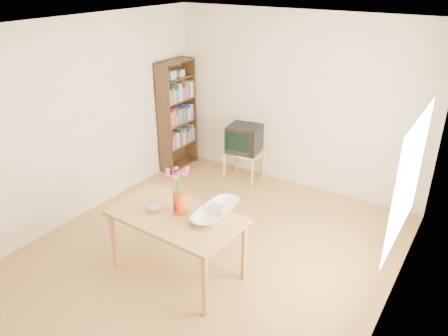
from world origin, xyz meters
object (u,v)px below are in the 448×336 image
Objects in this scene: pitcher at (179,204)px; mug at (154,206)px; bowl at (215,196)px; table at (176,222)px; television at (245,138)px.

mug is (-0.26, -0.11, -0.05)m from pitcher.
mug is at bearing -173.63° from pitcher.
table is at bearing -144.81° from bowl.
table is at bearing -176.34° from mug.
bowl is at bearing 10.88° from pitcher.
television is at bearing 113.08° from bowl.
pitcher is 0.42× the size of television.
pitcher is 2.52m from television.
mug reaches higher than table.
mug is at bearing -165.72° from table.
mug is 0.30× the size of bowl.
table is 0.29m from mug.
table is 10.63× the size of mug.
television is (-0.62, 2.49, 0.01)m from table.
mug is at bearing -91.07° from television.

